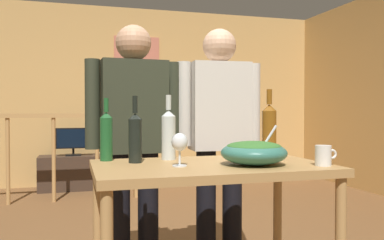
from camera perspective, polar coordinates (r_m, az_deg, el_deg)
back_wall at (r=6.12m, az=-10.01°, el=3.35°), size 6.16×0.10×2.56m
framed_picture at (r=6.13m, az=-7.68°, el=8.54°), size 0.66×0.03×0.62m
stair_railing at (r=5.01m, az=-19.03°, el=-3.33°), size 3.02×0.10×1.08m
tv_console at (r=5.79m, az=-16.14°, el=-7.01°), size 0.90×0.40×0.46m
flat_screen_tv at (r=5.71m, az=-16.17°, el=-2.57°), size 0.45×0.12×0.37m
serving_table at (r=2.03m, az=2.61°, el=-8.91°), size 1.12×0.68×0.80m
salad_bowl at (r=1.98m, az=8.59°, el=-4.35°), size 0.32×0.32×0.19m
wine_glass at (r=1.90m, az=-1.73°, el=-3.28°), size 0.08×0.08×0.16m
wine_bottle_dark at (r=2.06m, az=-7.90°, el=-2.27°), size 0.07×0.07×0.33m
wine_bottle_amber at (r=2.30m, az=10.66°, el=-1.33°), size 0.08×0.08×0.38m
wine_bottle_green at (r=2.16m, az=-11.82°, el=-2.09°), size 0.06×0.06×0.32m
wine_bottle_clear at (r=2.17m, az=-3.28°, el=-1.88°), size 0.07×0.07×0.34m
mug_white at (r=2.03m, az=17.81°, el=-4.71°), size 0.11×0.08×0.10m
person_standing_left at (r=2.57m, az=-8.09°, el=-1.44°), size 0.59×0.24×1.59m
person_standing_right at (r=2.71m, az=3.81°, el=-1.27°), size 0.57×0.24×1.60m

